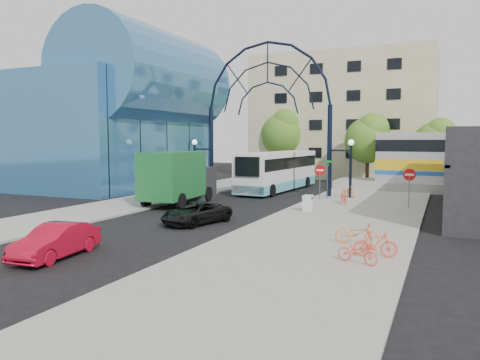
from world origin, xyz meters
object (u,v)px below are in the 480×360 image
at_px(gateway_arch, 267,87).
at_px(bike_far_c, 357,233).
at_px(city_bus, 278,170).
at_px(tree_north_a, 369,138).
at_px(do_not_enter_sign, 409,179).
at_px(bike_far_a, 358,252).
at_px(stop_sign, 320,173).
at_px(bike_near_b, 344,196).
at_px(bike_near_a, 350,192).
at_px(green_truck, 179,178).
at_px(red_sedan, 56,241).
at_px(street_name_sign, 327,171).
at_px(sandwich_board, 308,201).
at_px(tree_north_c, 436,141).
at_px(tree_north_b, 284,132).
at_px(black_suv, 196,213).
at_px(bike_far_b, 375,244).

distance_m(gateway_arch, bike_far_c, 20.24).
height_order(gateway_arch, city_bus, gateway_arch).
distance_m(tree_north_a, city_bus, 11.10).
bearing_deg(do_not_enter_sign, bike_far_a, -92.49).
xyz_separation_m(stop_sign, bike_far_a, (5.56, -16.73, -1.47)).
bearing_deg(bike_near_b, bike_near_a, 73.17).
xyz_separation_m(green_truck, bike_far_c, (13.43, -8.27, -1.20)).
xyz_separation_m(city_bus, red_sedan, (-0.01, -25.24, -1.11)).
distance_m(stop_sign, bike_far_c, 14.75).
xyz_separation_m(street_name_sign, bike_near_a, (1.38, 1.40, -1.58)).
distance_m(street_name_sign, bike_near_a, 2.52).
bearing_deg(sandwich_board, tree_north_a, 88.50).
relative_size(street_name_sign, bike_far_c, 1.53).
distance_m(gateway_arch, tree_north_c, 18.95).
relative_size(green_truck, bike_near_a, 4.45).
bearing_deg(green_truck, tree_north_b, 86.53).
relative_size(gateway_arch, black_suv, 3.34).
bearing_deg(street_name_sign, do_not_enter_sign, -24.16).
xyz_separation_m(street_name_sign, city_bus, (-5.36, 4.63, -0.38)).
xyz_separation_m(sandwich_board, bike_far_a, (4.76, -10.71, -0.22)).
distance_m(sandwich_board, red_sedan, 15.13).
distance_m(bike_near_a, bike_far_c, 16.13).
bearing_deg(black_suv, city_bus, 109.18).
distance_m(tree_north_b, red_sedan, 38.40).
relative_size(tree_north_a, tree_north_c, 1.08).
relative_size(tree_north_c, bike_near_b, 3.59).
xyz_separation_m(tree_north_c, red_sedan, (-12.29, -35.94, -3.64)).
bearing_deg(red_sedan, tree_north_b, 89.00).
xyz_separation_m(do_not_enter_sign, bike_far_b, (-0.20, -13.56, -1.38)).
bearing_deg(bike_far_a, gateway_arch, 47.37).
height_order(green_truck, bike_far_b, green_truck).
bearing_deg(tree_north_b, tree_north_a, -21.80).
height_order(green_truck, bike_near_b, green_truck).
bearing_deg(green_truck, bike_far_c, -35.79).
height_order(gateway_arch, bike_near_a, gateway_arch).
bearing_deg(tree_north_c, stop_sign, -114.69).
height_order(gateway_arch, do_not_enter_sign, gateway_arch).
distance_m(stop_sign, bike_far_a, 17.69).
xyz_separation_m(do_not_enter_sign, bike_near_b, (-4.13, 0.26, -1.31)).
bearing_deg(tree_north_b, bike_far_c, -66.63).
bearing_deg(tree_north_a, green_truck, -116.54).
xyz_separation_m(gateway_arch, bike_far_b, (10.80, -17.56, -7.96)).
bearing_deg(tree_north_a, bike_near_b, -87.26).
distance_m(green_truck, red_sedan, 14.93).
relative_size(street_name_sign, bike_near_b, 1.55).
height_order(tree_north_b, city_bus, tree_north_b).
distance_m(stop_sign, tree_north_c, 17.68).
bearing_deg(street_name_sign, sandwich_board, -86.54).
distance_m(gateway_arch, bike_near_a, 10.36).
xyz_separation_m(tree_north_a, city_bus, (-6.29, -8.70, -2.86)).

